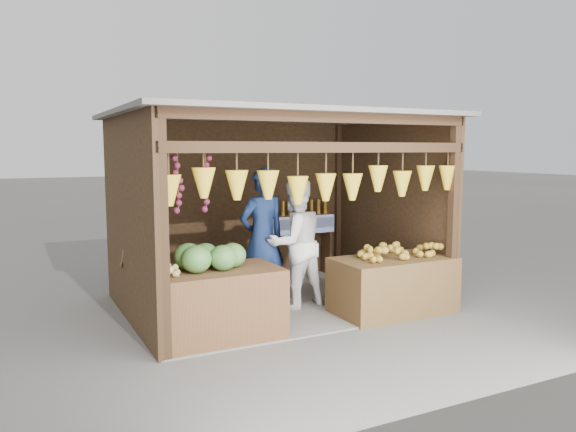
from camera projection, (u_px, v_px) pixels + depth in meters
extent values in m
plane|color=#514F49|center=(275.00, 303.00, 7.97)|extent=(80.00, 80.00, 0.00)
cube|color=slate|center=(275.00, 303.00, 7.97)|extent=(4.00, 3.00, 0.02)
cube|color=black|center=(235.00, 203.00, 9.15)|extent=(4.00, 0.06, 2.60)
cube|color=black|center=(128.00, 221.00, 6.92)|extent=(0.06, 3.00, 2.60)
cube|color=black|center=(390.00, 206.00, 8.72)|extent=(0.06, 3.00, 2.60)
cube|color=#605B54|center=(274.00, 116.00, 7.66)|extent=(4.30, 3.30, 0.06)
cube|color=black|center=(162.00, 236.00, 5.68)|extent=(0.11, 0.11, 2.60)
cube|color=black|center=(453.00, 216.00, 7.41)|extent=(0.11, 0.11, 2.60)
cube|color=black|center=(113.00, 209.00, 8.23)|extent=(0.11, 0.11, 2.60)
cube|color=black|center=(338.00, 199.00, 9.97)|extent=(0.11, 0.11, 2.60)
cube|color=black|center=(328.00, 147.00, 6.44)|extent=(4.00, 0.12, 0.12)
cube|color=black|center=(328.00, 117.00, 6.40)|extent=(4.00, 0.12, 0.12)
cube|color=#382314|center=(297.00, 216.00, 9.47)|extent=(1.25, 0.30, 0.05)
cube|color=#382314|center=(266.00, 250.00, 9.27)|extent=(0.05, 0.28, 1.05)
cube|color=#382314|center=(327.00, 244.00, 9.80)|extent=(0.05, 0.28, 1.05)
cube|color=blue|center=(302.00, 225.00, 9.35)|extent=(1.25, 0.02, 0.30)
cube|color=#50301A|center=(216.00, 304.00, 6.44)|extent=(1.48, 0.85, 0.82)
cube|color=#4E341A|center=(393.00, 285.00, 7.49)|extent=(1.60, 0.85, 0.75)
cube|color=black|center=(143.00, 305.00, 7.35)|extent=(0.33, 0.33, 0.31)
imported|color=navy|center=(263.00, 239.00, 7.64)|extent=(0.77, 0.58, 1.94)
imported|color=white|center=(295.00, 243.00, 7.68)|extent=(0.94, 0.77, 1.79)
imported|color=brown|center=(141.00, 252.00, 7.27)|extent=(0.56, 0.39, 1.10)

